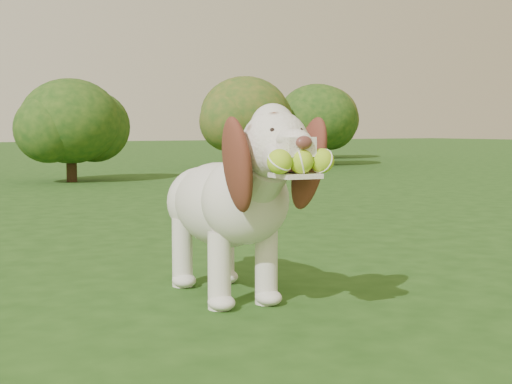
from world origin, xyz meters
TOP-DOWN VIEW (x-y plane):
  - ground at (0.00, 0.00)m, footprint 80.00×80.00m
  - dog at (-0.41, -0.44)m, footprint 0.53×1.37m
  - shrub_h at (9.05, 12.07)m, footprint 1.85×1.85m
  - shrub_c at (0.99, 7.16)m, footprint 1.47×1.47m
  - shrub_d at (4.88, 8.83)m, footprint 1.74×1.74m
  - shrub_f at (6.86, 9.22)m, footprint 1.68×1.68m

SIDE VIEW (x-z plane):
  - ground at x=0.00m, z-range 0.00..0.00m
  - dog at x=-0.41m, z-range 0.03..0.92m
  - shrub_c at x=0.99m, z-range 0.13..1.66m
  - shrub_f at x=6.86m, z-range 0.15..1.89m
  - shrub_d at x=4.88m, z-range 0.16..1.96m
  - shrub_h at x=9.05m, z-range 0.17..2.08m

